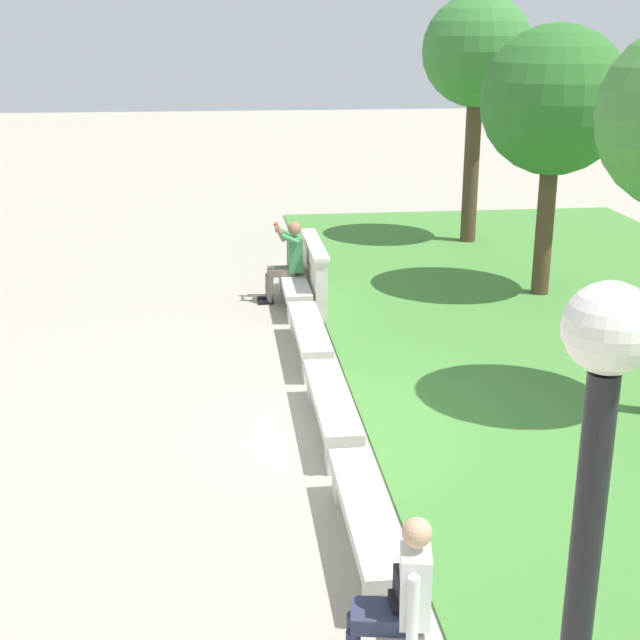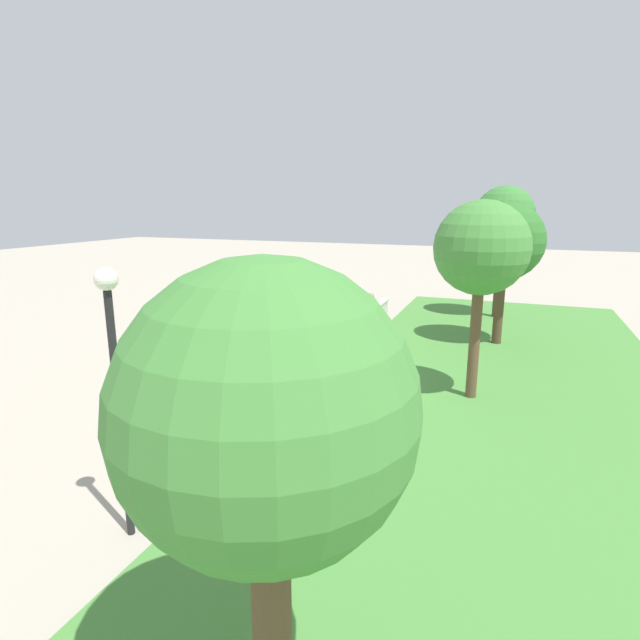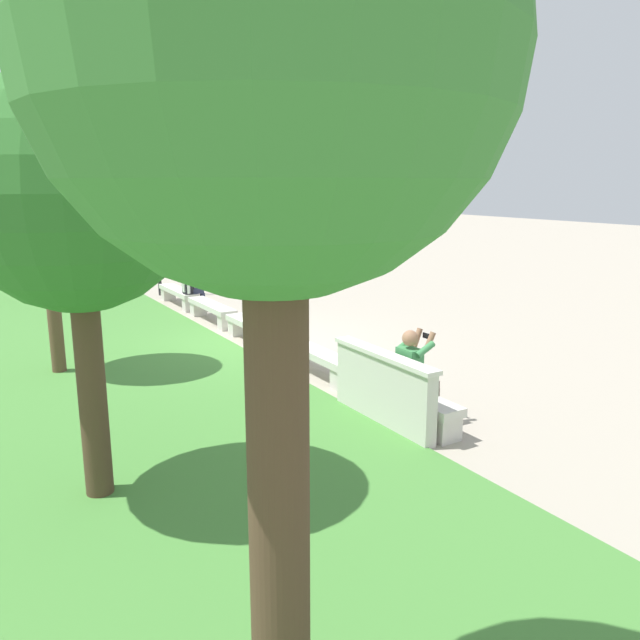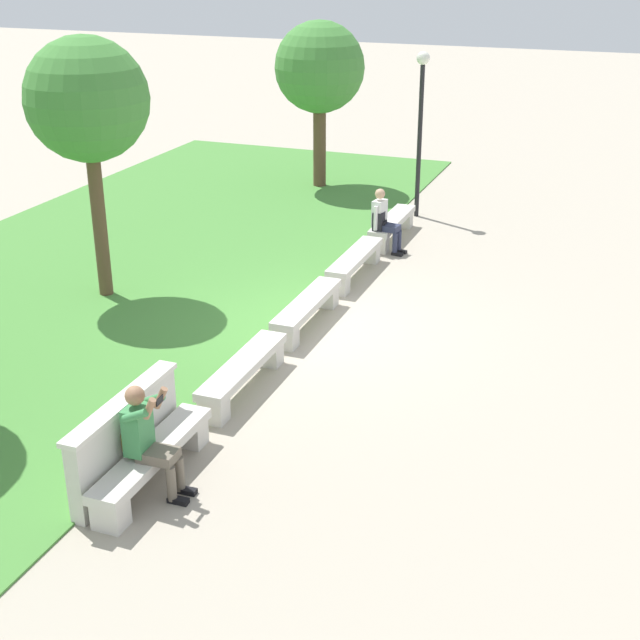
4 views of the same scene
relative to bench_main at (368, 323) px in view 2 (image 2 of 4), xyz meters
name	(u,v)px [view 2 (image 2 of 4)]	position (x,y,z in m)	size (l,w,h in m)	color
ground_plane	(316,377)	(4.79, 0.00, -0.30)	(80.00, 80.00, 0.00)	#A89E8C
grass_strip	(499,401)	(4.79, 4.38, -0.29)	(23.72, 8.00, 0.03)	#478438
bench_main	(368,323)	(0.00, 0.00, 0.00)	(2.14, 0.40, 0.45)	beige
bench_near	(346,341)	(2.39, 0.00, 0.00)	(2.14, 0.40, 0.45)	beige
bench_mid	(316,365)	(4.79, 0.00, 0.00)	(2.14, 0.40, 0.45)	beige
bench_far	(273,400)	(7.18, 0.00, 0.00)	(2.14, 0.40, 0.45)	beige
bench_end	(208,452)	(9.58, 0.00, 0.00)	(2.14, 0.40, 0.45)	beige
backrest_wall_with_plaque	(378,318)	(0.00, 0.34, 0.21)	(2.08, 0.24, 1.01)	beige
person_photographer	(367,310)	(-0.18, -0.08, 0.43)	(0.48, 0.73, 1.32)	black
person_distant	(230,412)	(8.76, -0.07, 0.37)	(0.47, 0.71, 1.26)	black
backpack	(235,414)	(8.72, 0.02, 0.32)	(0.28, 0.24, 0.43)	black
tree_behind_wall	(266,414)	(13.00, 2.90, 2.57)	(2.16, 2.16, 3.99)	brown
tree_left_background	(504,242)	(-0.07, 4.13, 2.84)	(2.33, 2.33, 4.34)	#4C3826
tree_right_background	(504,218)	(-3.95, 3.98, 3.45)	(2.16, 2.16, 4.90)	#4C3826
tree_far_back	(481,250)	(4.79, 3.77, 3.03)	(2.01, 2.01, 4.38)	brown
lamp_post	(115,365)	(11.36, -0.04, 2.05)	(0.28, 0.28, 3.57)	black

